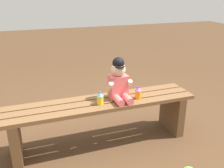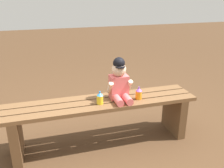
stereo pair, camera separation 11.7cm
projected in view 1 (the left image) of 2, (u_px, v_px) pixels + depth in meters
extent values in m
plane|color=#4C331E|center=(102.00, 143.00, 2.48)|extent=(16.00, 16.00, 0.00)
cube|color=brown|center=(106.00, 109.00, 2.21)|extent=(1.82, 0.11, 0.04)
cube|color=brown|center=(101.00, 103.00, 2.32)|extent=(1.82, 0.11, 0.04)
cube|color=brown|center=(98.00, 98.00, 2.43)|extent=(1.82, 0.11, 0.04)
cube|color=brown|center=(16.00, 140.00, 2.16)|extent=(0.08, 0.37, 0.42)
cube|color=brown|center=(172.00, 112.00, 2.65)|extent=(0.08, 0.37, 0.42)
cube|color=#E56666|center=(118.00, 87.00, 2.35)|extent=(0.17, 0.12, 0.23)
sphere|color=beige|center=(118.00, 69.00, 2.29)|extent=(0.14, 0.14, 0.14)
cylinder|color=black|center=(120.00, 67.00, 2.24)|extent=(0.09, 0.09, 0.01)
sphere|color=black|center=(118.00, 63.00, 2.26)|extent=(0.11, 0.11, 0.11)
cylinder|color=#F06B6B|center=(118.00, 100.00, 2.26)|extent=(0.07, 0.16, 0.07)
cylinder|color=#F06B6B|center=(127.00, 99.00, 2.29)|extent=(0.07, 0.16, 0.07)
cylinder|color=beige|center=(110.00, 88.00, 2.29)|extent=(0.04, 0.12, 0.14)
cylinder|color=beige|center=(128.00, 85.00, 2.35)|extent=(0.04, 0.12, 0.14)
cylinder|color=yellow|center=(100.00, 100.00, 2.24)|extent=(0.06, 0.06, 0.08)
cone|color=#338CE5|center=(100.00, 94.00, 2.22)|extent=(0.06, 0.06, 0.03)
cylinder|color=#338CE5|center=(100.00, 92.00, 2.22)|extent=(0.01, 0.01, 0.02)
cylinder|color=orange|center=(138.00, 94.00, 2.36)|extent=(0.06, 0.06, 0.08)
cone|color=#8C4CCC|center=(138.00, 89.00, 2.34)|extent=(0.06, 0.06, 0.03)
cylinder|color=#8C4CCC|center=(138.00, 87.00, 2.34)|extent=(0.01, 0.01, 0.02)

